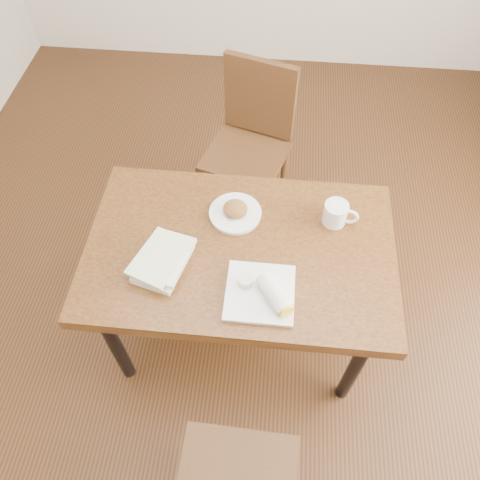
# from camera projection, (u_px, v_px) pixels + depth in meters

# --- Properties ---
(ground) EXTENTS (4.00, 5.00, 0.01)m
(ground) POSITION_uv_depth(u_px,v_px,m) (240.00, 328.00, 2.52)
(ground) COLOR #472814
(ground) RESTS_ON ground
(room_walls) EXTENTS (4.02, 5.02, 2.80)m
(room_walls) POSITION_uv_depth(u_px,v_px,m) (240.00, 49.00, 1.19)
(room_walls) COLOR beige
(room_walls) RESTS_ON ground
(table) EXTENTS (1.27, 0.80, 0.75)m
(table) POSITION_uv_depth(u_px,v_px,m) (240.00, 258.00, 1.97)
(table) COLOR brown
(table) RESTS_ON ground
(chair_far) EXTENTS (0.53, 0.53, 0.95)m
(chair_far) POSITION_uv_depth(u_px,v_px,m) (252.00, 136.00, 2.60)
(chair_far) COLOR #4E2F16
(chair_far) RESTS_ON ground
(plate_scone) EXTENTS (0.23, 0.23, 0.07)m
(plate_scone) POSITION_uv_depth(u_px,v_px,m) (235.00, 212.00, 1.99)
(plate_scone) COLOR white
(plate_scone) RESTS_ON table
(coffee_mug) EXTENTS (0.15, 0.10, 0.10)m
(coffee_mug) POSITION_uv_depth(u_px,v_px,m) (336.00, 213.00, 1.94)
(coffee_mug) COLOR white
(coffee_mug) RESTS_ON table
(plate_burrito) EXTENTS (0.26, 0.26, 0.09)m
(plate_burrito) POSITION_uv_depth(u_px,v_px,m) (264.00, 293.00, 1.75)
(plate_burrito) COLOR white
(plate_burrito) RESTS_ON table
(book_stack) EXTENTS (0.25, 0.29, 0.07)m
(book_stack) POSITION_uv_depth(u_px,v_px,m) (163.00, 260.00, 1.83)
(book_stack) COLOR white
(book_stack) RESTS_ON table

